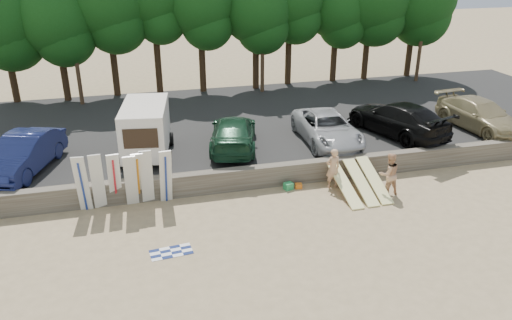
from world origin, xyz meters
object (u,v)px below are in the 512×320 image
object	(u,v)px
car_4	(480,115)
beachgoer_a	(333,168)
box_trailer	(146,128)
car_0	(24,154)
car_2	(327,128)
car_1	(233,133)
car_3	(397,118)
cooler	(288,186)
beachgoer_b	(389,174)

from	to	relation	value
car_4	beachgoer_a	size ratio (longest dim) A/B	3.01
box_trailer	car_0	size ratio (longest dim) A/B	0.84
car_2	car_1	bearing A→B (deg)	176.17
box_trailer	car_4	bearing A→B (deg)	6.35
box_trailer	beachgoer_a	bearing A→B (deg)	-18.75
car_2	car_3	distance (m)	4.10
beachgoer_a	car_2	bearing A→B (deg)	-111.02
car_2	car_0	bearing A→B (deg)	-178.19
car_1	cooler	size ratio (longest dim) A/B	14.26
car_1	box_trailer	bearing A→B (deg)	14.22
car_4	beachgoer_b	size ratio (longest dim) A/B	2.89
car_0	beachgoer_b	distance (m)	16.24
car_2	car_4	bearing A→B (deg)	0.41
car_1	beachgoer_a	bearing A→B (deg)	145.74
box_trailer	car_2	xyz separation A→B (m)	(9.10, -0.45, -0.67)
car_3	car_0	bearing A→B (deg)	-16.94
beachgoer_a	cooler	size ratio (longest dim) A/B	4.89
box_trailer	car_3	world-z (taller)	box_trailer
beachgoer_a	cooler	world-z (taller)	beachgoer_a
car_4	beachgoer_a	bearing A→B (deg)	-167.86
car_1	car_2	size ratio (longest dim) A/B	0.99
car_0	car_4	size ratio (longest dim) A/B	0.92
car_2	cooler	xyz separation A→B (m)	(-3.15, -3.39, -1.30)
car_3	cooler	xyz separation A→B (m)	(-7.24, -3.61, -1.42)
car_4	beachgoer_a	world-z (taller)	car_4
box_trailer	car_3	xyz separation A→B (m)	(13.19, -0.23, -0.56)
car_1	beachgoer_b	world-z (taller)	car_1
car_0	car_2	distance (m)	14.53
car_0	beachgoer_a	distance (m)	13.88
car_4	car_2	bearing A→B (deg)	172.03
car_3	beachgoer_a	distance (m)	6.54
box_trailer	cooler	world-z (taller)	box_trailer
box_trailer	beachgoer_b	xyz separation A→B (m)	(10.04, -5.33, -1.17)
beachgoer_b	cooler	bearing A→B (deg)	-22.14
beachgoer_a	car_3	bearing A→B (deg)	-147.14
beachgoer_a	beachgoer_b	xyz separation A→B (m)	(2.10, -1.25, 0.04)
car_3	cooler	distance (m)	8.21
car_1	beachgoer_a	distance (m)	5.54
car_1	car_4	xyz separation A→B (m)	(13.76, -0.69, 0.02)
car_0	car_3	size ratio (longest dim) A/B	0.84
car_0	beachgoer_b	xyz separation A→B (m)	(15.48, -4.87, -0.58)
car_3	car_4	distance (m)	4.85
car_0	car_4	xyz separation A→B (m)	(23.46, -0.20, -0.03)
car_2	beachgoer_b	size ratio (longest dim) A/B	2.85
beachgoer_b	cooler	distance (m)	4.43
box_trailer	car_2	bearing A→B (deg)	5.63
car_3	beachgoer_a	bearing A→B (deg)	18.64
car_1	cooler	world-z (taller)	car_1
car_2	beachgoer_b	distance (m)	5.00
car_4	cooler	size ratio (longest dim) A/B	14.70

